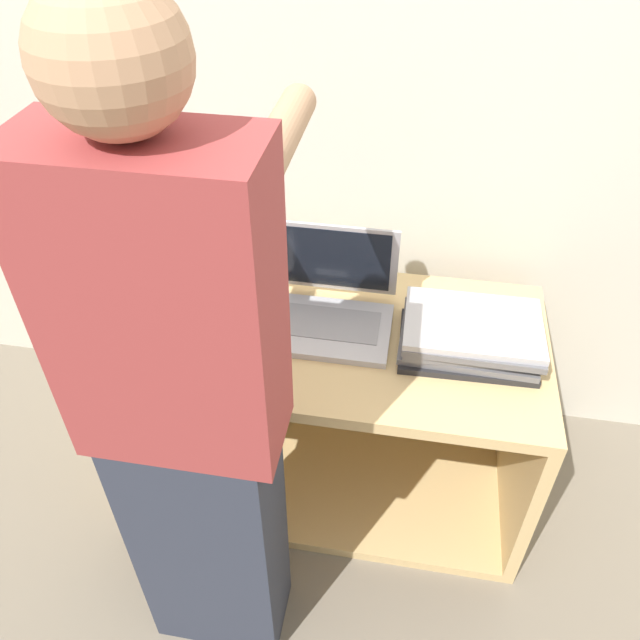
{
  "coord_description": "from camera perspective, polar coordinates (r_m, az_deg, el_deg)",
  "views": [
    {
      "loc": [
        0.21,
        -1.0,
        1.81
      ],
      "look_at": [
        0.0,
        0.22,
        0.76
      ],
      "focal_mm": 35.0,
      "sensor_mm": 36.0,
      "label": 1
    }
  ],
  "objects": [
    {
      "name": "ground_plane",
      "position": [
        2.08,
        -1.12,
        -20.37
      ],
      "size": [
        12.0,
        12.0,
        0.0
      ],
      "primitive_type": "plane",
      "color": "#756B5B"
    },
    {
      "name": "wall_back",
      "position": [
        1.85,
        2.94,
        20.93
      ],
      "size": [
        8.0,
        0.05,
        2.4
      ],
      "color": "beige",
      "rests_on": "ground_plane"
    },
    {
      "name": "cart",
      "position": [
        2.04,
        0.79,
        -6.55
      ],
      "size": [
        1.25,
        0.64,
        0.64
      ],
      "color": "tan",
      "rests_on": "ground_plane"
    },
    {
      "name": "laptop_open",
      "position": [
        1.78,
        0.81,
        1.4
      ],
      "size": [
        0.37,
        0.31,
        0.27
      ],
      "color": "#B7B7BC",
      "rests_on": "cart"
    },
    {
      "name": "laptop_stack_left",
      "position": [
        1.83,
        -11.76,
        1.8
      ],
      "size": [
        0.39,
        0.27,
        0.11
      ],
      "color": "slate",
      "rests_on": "cart"
    },
    {
      "name": "laptop_stack_right",
      "position": [
        1.74,
        13.58,
        -1.32
      ],
      "size": [
        0.38,
        0.28,
        0.09
      ],
      "color": "#232326",
      "rests_on": "cart"
    },
    {
      "name": "person",
      "position": [
        1.32,
        -11.93,
        -8.71
      ],
      "size": [
        0.4,
        0.53,
        1.66
      ],
      "color": "#2D3342",
      "rests_on": "ground_plane"
    },
    {
      "name": "inventory_tag",
      "position": [
        1.75,
        -12.72,
        2.0
      ],
      "size": [
        0.06,
        0.02,
        0.01
      ],
      "color": "red",
      "rests_on": "laptop_stack_left"
    }
  ]
}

